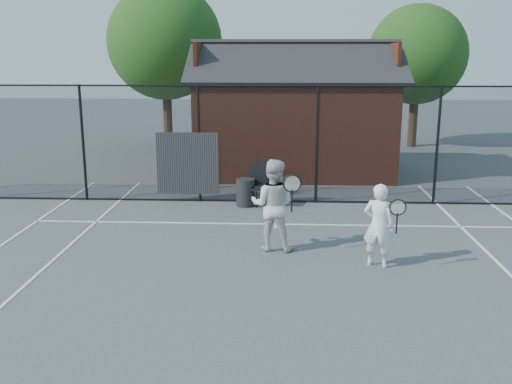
{
  "coord_description": "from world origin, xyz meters",
  "views": [
    {
      "loc": [
        0.13,
        -9.31,
        3.73
      ],
      "look_at": [
        -0.38,
        1.54,
        1.1
      ],
      "focal_mm": 40.0,
      "sensor_mm": 36.0,
      "label": 1
    }
  ],
  "objects_px": {
    "player_back": "(273,205)",
    "chair_left": "(268,184)",
    "clubhouse": "(294,122)",
    "waste_bin": "(246,192)",
    "player_front": "(379,225)",
    "chair_right": "(257,186)"
  },
  "relations": [
    {
      "from": "chair_left",
      "to": "player_front",
      "type": "bearing_deg",
      "value": -48.91
    },
    {
      "from": "player_back",
      "to": "chair_right",
      "type": "relative_size",
      "value": 1.76
    },
    {
      "from": "clubhouse",
      "to": "waste_bin",
      "type": "height_order",
      "value": "clubhouse"
    },
    {
      "from": "clubhouse",
      "to": "chair_right",
      "type": "bearing_deg",
      "value": -102.8
    },
    {
      "from": "waste_bin",
      "to": "chair_left",
      "type": "bearing_deg",
      "value": 0.0
    },
    {
      "from": "clubhouse",
      "to": "chair_left",
      "type": "distance_m",
      "value": 4.58
    },
    {
      "from": "player_front",
      "to": "player_back",
      "type": "distance_m",
      "value": 2.08
    },
    {
      "from": "chair_right",
      "to": "waste_bin",
      "type": "distance_m",
      "value": 0.33
    },
    {
      "from": "chair_left",
      "to": "chair_right",
      "type": "xyz_separation_m",
      "value": [
        -0.28,
        0.0,
        -0.06
      ]
    },
    {
      "from": "clubhouse",
      "to": "chair_left",
      "type": "xyz_separation_m",
      "value": [
        -0.72,
        -4.4,
        -1.04
      ]
    },
    {
      "from": "clubhouse",
      "to": "player_front",
      "type": "relative_size",
      "value": 4.26
    },
    {
      "from": "player_back",
      "to": "waste_bin",
      "type": "bearing_deg",
      "value": 102.78
    },
    {
      "from": "player_back",
      "to": "chair_left",
      "type": "relative_size",
      "value": 1.57
    },
    {
      "from": "player_front",
      "to": "chair_right",
      "type": "distance_m",
      "value": 4.74
    },
    {
      "from": "clubhouse",
      "to": "player_front",
      "type": "bearing_deg",
      "value": -80.92
    },
    {
      "from": "player_front",
      "to": "chair_right",
      "type": "height_order",
      "value": "player_front"
    },
    {
      "from": "player_back",
      "to": "chair_right",
      "type": "xyz_separation_m",
      "value": [
        -0.46,
        3.27,
        -0.39
      ]
    },
    {
      "from": "chair_right",
      "to": "waste_bin",
      "type": "bearing_deg",
      "value": -173.25
    },
    {
      "from": "player_front",
      "to": "player_back",
      "type": "height_order",
      "value": "player_back"
    },
    {
      "from": "chair_left",
      "to": "chair_right",
      "type": "height_order",
      "value": "chair_left"
    },
    {
      "from": "chair_right",
      "to": "waste_bin",
      "type": "relative_size",
      "value": 1.47
    },
    {
      "from": "clubhouse",
      "to": "player_back",
      "type": "distance_m",
      "value": 7.72
    }
  ]
}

